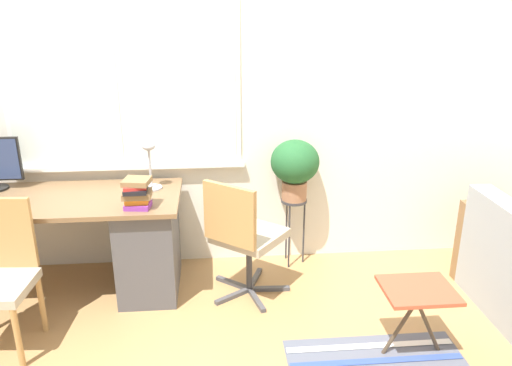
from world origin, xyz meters
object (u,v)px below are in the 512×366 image
Objects in this scene: office_chair_swivel at (243,235)px; potted_plant at (295,165)px; desk_lamp at (150,162)px; plant_stand at (294,209)px; folding_stool at (418,294)px; book_stack at (137,193)px; mouse at (5,209)px.

potted_plant is at bearing -94.28° from office_chair_swivel.
desk_lamp is at bearing -172.44° from potted_plant.
potted_plant is (1.08, 0.14, -0.09)m from desk_lamp.
folding_stool is at bearing -65.14° from plant_stand.
book_stack reaches higher than office_chair_swivel.
folding_stool is (0.54, -1.17, -0.44)m from potted_plant.
office_chair_swivel reaches higher than folding_stool.
potted_plant reaches higher than mouse.
desk_lamp is at bearing 21.17° from mouse.
folding_stool is (2.52, -0.68, -0.35)m from mouse.
office_chair_swivel reaches higher than mouse.
book_stack reaches higher than folding_stool.
mouse is 2.63m from folding_stool.
book_stack reaches higher than mouse.
plant_stand is 1.30m from folding_stool.
office_chair_swivel is 1.88× the size of potted_plant.
office_chair_swivel is at bearing 1.21° from mouse.
potted_plant reaches higher than folding_stool.
desk_lamp is 0.62× the size of plant_stand.
desk_lamp is 1.99m from folding_stool.
plant_stand is at bearing -94.28° from office_chair_swivel.
desk_lamp reaches higher than book_stack.
desk_lamp is at bearing 12.80° from office_chair_swivel.
desk_lamp is 1.74× the size of book_stack.
potted_plant reaches higher than plant_stand.
mouse is at bearing -166.04° from plant_stand.
potted_plant is (0.43, 0.46, 0.36)m from office_chair_swivel.
plant_stand is 1.24× the size of folding_stool.
desk_lamp reaches higher than mouse.
folding_stool is at bearing -15.18° from mouse.
mouse is 0.10× the size of plant_stand.
folding_stool is (0.54, -1.17, -0.07)m from plant_stand.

